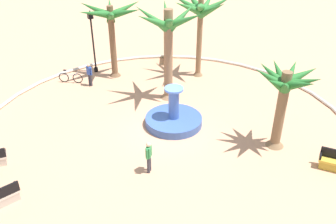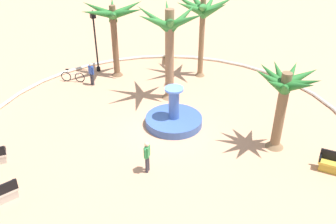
{
  "view_description": "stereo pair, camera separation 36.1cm",
  "coord_description": "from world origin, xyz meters",
  "px_view_note": "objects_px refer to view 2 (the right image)",
  "views": [
    {
      "loc": [
        9.59,
        14.18,
        11.29
      ],
      "look_at": [
        -0.19,
        -0.04,
        1.0
      ],
      "focal_mm": 39.19,
      "sensor_mm": 36.0,
      "label": 1
    },
    {
      "loc": [
        9.29,
        14.38,
        11.29
      ],
      "look_at": [
        -0.19,
        -0.04,
        1.0
      ],
      "focal_mm": 39.19,
      "sensor_mm": 36.0,
      "label": 2
    }
  ],
  "objects_px": {
    "palm_tree_near_fountain": "(169,34)",
    "palm_tree_mid_plaza": "(202,12)",
    "person_cyclist_photo": "(147,155)",
    "fountain": "(174,119)",
    "palm_tree_by_curb": "(284,90)",
    "lamppost": "(95,36)",
    "palm_tree_far_side": "(113,20)",
    "bench_southwest": "(170,57)",
    "bench_north": "(336,166)",
    "bicycle_red_frame": "(73,77)",
    "person_cyclist_helmet": "(91,73)"
  },
  "relations": [
    {
      "from": "palm_tree_near_fountain",
      "to": "palm_tree_mid_plaza",
      "type": "bearing_deg",
      "value": -156.49
    },
    {
      "from": "palm_tree_by_curb",
      "to": "person_cyclist_photo",
      "type": "height_order",
      "value": "palm_tree_by_curb"
    },
    {
      "from": "lamppost",
      "to": "fountain",
      "type": "bearing_deg",
      "value": 93.44
    },
    {
      "from": "palm_tree_by_curb",
      "to": "person_cyclist_helmet",
      "type": "relative_size",
      "value": 2.76
    },
    {
      "from": "bicycle_red_frame",
      "to": "palm_tree_mid_plaza",
      "type": "bearing_deg",
      "value": 153.18
    },
    {
      "from": "palm_tree_mid_plaza",
      "to": "person_cyclist_photo",
      "type": "bearing_deg",
      "value": 39.77
    },
    {
      "from": "palm_tree_mid_plaza",
      "to": "fountain",
      "type": "bearing_deg",
      "value": 40.11
    },
    {
      "from": "person_cyclist_photo",
      "to": "fountain",
      "type": "bearing_deg",
      "value": -140.75
    },
    {
      "from": "person_cyclist_photo",
      "to": "bicycle_red_frame",
      "type": "bearing_deg",
      "value": -92.88
    },
    {
      "from": "palm_tree_far_side",
      "to": "bench_southwest",
      "type": "height_order",
      "value": "palm_tree_far_side"
    },
    {
      "from": "bench_southwest",
      "to": "person_cyclist_photo",
      "type": "xyz_separation_m",
      "value": [
        8.17,
        10.4,
        0.58
      ]
    },
    {
      "from": "fountain",
      "to": "lamppost",
      "type": "distance_m",
      "value": 9.44
    },
    {
      "from": "bench_southwest",
      "to": "bicycle_red_frame",
      "type": "height_order",
      "value": "bench_southwest"
    },
    {
      "from": "fountain",
      "to": "palm_tree_mid_plaza",
      "type": "xyz_separation_m",
      "value": [
        -5.2,
        -4.38,
        4.25
      ]
    },
    {
      "from": "bicycle_red_frame",
      "to": "person_cyclist_photo",
      "type": "relative_size",
      "value": 0.79
    },
    {
      "from": "fountain",
      "to": "palm_tree_by_curb",
      "type": "height_order",
      "value": "palm_tree_by_curb"
    },
    {
      "from": "lamppost",
      "to": "person_cyclist_helmet",
      "type": "relative_size",
      "value": 2.81
    },
    {
      "from": "palm_tree_far_side",
      "to": "person_cyclist_photo",
      "type": "xyz_separation_m",
      "value": [
        3.61,
        10.38,
        -3.13
      ]
    },
    {
      "from": "palm_tree_by_curb",
      "to": "bench_north",
      "type": "distance_m",
      "value": 4.27
    },
    {
      "from": "palm_tree_by_curb",
      "to": "bicycle_red_frame",
      "type": "bearing_deg",
      "value": -65.53
    },
    {
      "from": "palm_tree_mid_plaza",
      "to": "lamppost",
      "type": "bearing_deg",
      "value": -39.61
    },
    {
      "from": "palm_tree_far_side",
      "to": "palm_tree_mid_plaza",
      "type": "bearing_deg",
      "value": 146.37
    },
    {
      "from": "bench_southwest",
      "to": "person_cyclist_helmet",
      "type": "distance_m",
      "value": 6.71
    },
    {
      "from": "fountain",
      "to": "bench_north",
      "type": "bearing_deg",
      "value": 117.77
    },
    {
      "from": "palm_tree_by_curb",
      "to": "palm_tree_far_side",
      "type": "relative_size",
      "value": 0.84
    },
    {
      "from": "palm_tree_mid_plaza",
      "to": "person_cyclist_photo",
      "type": "xyz_separation_m",
      "value": [
        8.54,
        7.11,
        -3.65
      ]
    },
    {
      "from": "bench_north",
      "to": "lamppost",
      "type": "bearing_deg",
      "value": -74.76
    },
    {
      "from": "fountain",
      "to": "bench_southwest",
      "type": "relative_size",
      "value": 2.02
    },
    {
      "from": "bench_north",
      "to": "lamppost",
      "type": "distance_m",
      "value": 17.53
    },
    {
      "from": "palm_tree_by_curb",
      "to": "lamppost",
      "type": "bearing_deg",
      "value": -74.92
    },
    {
      "from": "palm_tree_near_fountain",
      "to": "bench_southwest",
      "type": "xyz_separation_m",
      "value": [
        -3.29,
        -4.88,
        -3.86
      ]
    },
    {
      "from": "fountain",
      "to": "person_cyclist_helmet",
      "type": "distance_m",
      "value": 7.48
    },
    {
      "from": "palm_tree_far_side",
      "to": "bicycle_red_frame",
      "type": "bearing_deg",
      "value": -13.92
    },
    {
      "from": "person_cyclist_helmet",
      "to": "fountain",
      "type": "bearing_deg",
      "value": 104.3
    },
    {
      "from": "fountain",
      "to": "palm_tree_near_fountain",
      "type": "xyz_separation_m",
      "value": [
        -1.55,
        -2.79,
        3.89
      ]
    },
    {
      "from": "bench_southwest",
      "to": "palm_tree_far_side",
      "type": "bearing_deg",
      "value": 0.24
    },
    {
      "from": "bench_southwest",
      "to": "person_cyclist_photo",
      "type": "bearing_deg",
      "value": 51.83
    },
    {
      "from": "bench_southwest",
      "to": "palm_tree_mid_plaza",
      "type": "bearing_deg",
      "value": 96.28
    },
    {
      "from": "bench_north",
      "to": "lamppost",
      "type": "relative_size",
      "value": 0.36
    },
    {
      "from": "fountain",
      "to": "palm_tree_far_side",
      "type": "height_order",
      "value": "palm_tree_far_side"
    },
    {
      "from": "person_cyclist_helmet",
      "to": "bench_north",
      "type": "bearing_deg",
      "value": 111.53
    },
    {
      "from": "bench_north",
      "to": "palm_tree_near_fountain",
      "type": "bearing_deg",
      "value": -76.66
    },
    {
      "from": "bench_north",
      "to": "person_cyclist_helmet",
      "type": "xyz_separation_m",
      "value": [
        5.86,
        -14.86,
        0.56
      ]
    },
    {
      "from": "palm_tree_near_fountain",
      "to": "bench_north",
      "type": "xyz_separation_m",
      "value": [
        -2.47,
        10.42,
        -3.86
      ]
    },
    {
      "from": "bench_southwest",
      "to": "lamppost",
      "type": "relative_size",
      "value": 0.35
    },
    {
      "from": "palm_tree_far_side",
      "to": "person_cyclist_helmet",
      "type": "xyz_separation_m",
      "value": [
        2.12,
        0.43,
        -3.16
      ]
    },
    {
      "from": "palm_tree_near_fountain",
      "to": "bench_southwest",
      "type": "relative_size",
      "value": 3.73
    },
    {
      "from": "palm_tree_near_fountain",
      "to": "palm_tree_far_side",
      "type": "height_order",
      "value": "palm_tree_near_fountain"
    },
    {
      "from": "fountain",
      "to": "person_cyclist_photo",
      "type": "bearing_deg",
      "value": 39.25
    },
    {
      "from": "palm_tree_far_side",
      "to": "person_cyclist_helmet",
      "type": "height_order",
      "value": "palm_tree_far_side"
    }
  ]
}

